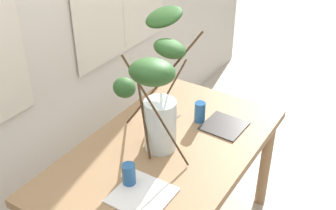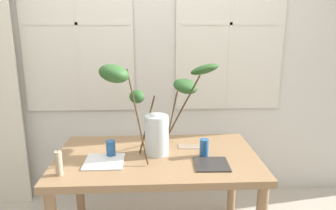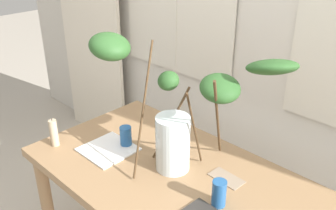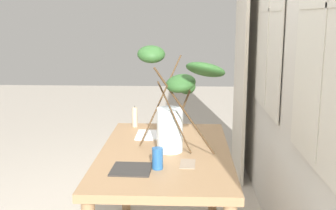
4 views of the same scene
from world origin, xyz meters
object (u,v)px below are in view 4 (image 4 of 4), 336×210
drinking_glass_blue_right (158,158)px  dining_table (165,164)px  plate_square_right (131,169)px  vase_with_branches (173,100)px  plate_square_left (154,135)px  drinking_glass_blue_left (167,129)px  pillar_candle (135,117)px

drinking_glass_blue_right → dining_table: bearing=175.6°
drinking_glass_blue_right → plate_square_right: 0.16m
dining_table → plate_square_right: size_ratio=6.29×
dining_table → vase_with_branches: size_ratio=1.56×
dining_table → plate_square_left: plate_square_left is taller
dining_table → plate_square_right: bearing=-25.9°
drinking_glass_blue_left → pillar_candle: pillar_candle is taller
drinking_glass_blue_left → plate_square_right: size_ratio=0.51×
drinking_glass_blue_left → plate_square_left: drinking_glass_blue_left is taller
plate_square_left → plate_square_right: (0.71, -0.08, -0.00)m
dining_table → drinking_glass_blue_left: size_ratio=12.31×
drinking_glass_blue_left → drinking_glass_blue_right: size_ratio=0.93×
plate_square_left → pillar_candle: (-0.25, -0.17, 0.07)m
plate_square_right → vase_with_branches: bearing=146.2°
drinking_glass_blue_right → pillar_candle: size_ratio=0.74×
vase_with_branches → drinking_glass_blue_right: bearing=-13.8°
vase_with_branches → pillar_candle: bearing=-153.1°
vase_with_branches → plate_square_right: (0.33, -0.22, -0.33)m
dining_table → plate_square_right: plate_square_right is taller
vase_with_branches → plate_square_right: 0.52m
dining_table → drinking_glass_blue_left: bearing=-180.0°
drinking_glass_blue_left → dining_table: bearing=0.0°
dining_table → plate_square_left: (-0.36, -0.10, 0.10)m
dining_table → pillar_candle: 0.68m
plate_square_left → plate_square_right: 0.71m
vase_with_branches → drinking_glass_blue_left: 0.45m
pillar_candle → plate_square_left: bearing=34.7°
vase_with_branches → drinking_glass_blue_right: vase_with_branches is taller
drinking_glass_blue_left → pillar_candle: (-0.28, -0.27, 0.02)m
drinking_glass_blue_left → vase_with_branches: bearing=8.2°
pillar_candle → dining_table: bearing=24.0°
drinking_glass_blue_left → plate_square_right: (0.68, -0.17, -0.05)m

